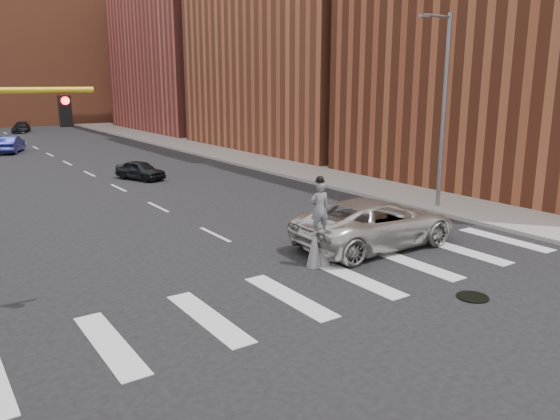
% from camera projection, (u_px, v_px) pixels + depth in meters
% --- Properties ---
extents(ground_plane, '(160.00, 160.00, 0.00)m').
position_uv_depth(ground_plane, '(346.00, 298.00, 15.48)').
color(ground_plane, black).
rests_on(ground_plane, ground).
extents(sidewalk_right, '(5.00, 90.00, 0.18)m').
position_uv_depth(sidewalk_right, '(256.00, 160.00, 42.43)').
color(sidewalk_right, gray).
rests_on(sidewalk_right, ground).
extents(manhole, '(0.90, 0.90, 0.04)m').
position_uv_depth(manhole, '(473.00, 297.00, 15.51)').
color(manhole, black).
rests_on(manhole, ground).
extents(building_mid, '(16.00, 22.00, 24.00)m').
position_uv_depth(building_mid, '(316.00, 13.00, 48.93)').
color(building_mid, '#9F4F32').
rests_on(building_mid, ground).
extents(building_far, '(16.00, 22.00, 20.00)m').
position_uv_depth(building_far, '(198.00, 49.00, 68.70)').
color(building_far, '#A5463D').
rests_on(building_far, ground).
extents(building_backdrop, '(26.00, 14.00, 18.00)m').
position_uv_depth(building_backdrop, '(26.00, 61.00, 79.49)').
color(building_backdrop, '#9F4F32').
rests_on(building_backdrop, ground).
extents(streetlight, '(2.05, 0.20, 9.00)m').
position_uv_depth(streetlight, '(443.00, 106.00, 25.16)').
color(streetlight, slate).
rests_on(streetlight, ground).
extents(stilt_performer, '(0.83, 0.59, 3.05)m').
position_uv_depth(stilt_performer, '(319.00, 231.00, 17.91)').
color(stilt_performer, black).
rests_on(stilt_performer, ground).
extents(suv_crossing, '(6.47, 3.03, 1.79)m').
position_uv_depth(suv_crossing, '(376.00, 223.00, 20.20)').
color(suv_crossing, beige).
rests_on(suv_crossing, ground).
extents(car_near, '(2.62, 3.77, 1.19)m').
position_uv_depth(car_near, '(140.00, 170.00, 34.19)').
color(car_near, black).
rests_on(car_near, ground).
extents(car_mid, '(3.04, 4.63, 1.44)m').
position_uv_depth(car_mid, '(10.00, 144.00, 47.09)').
color(car_mid, navy).
rests_on(car_mid, ground).
extents(car_far, '(2.96, 4.50, 1.21)m').
position_uv_depth(car_far, '(21.00, 127.00, 66.19)').
color(car_far, black).
rests_on(car_far, ground).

